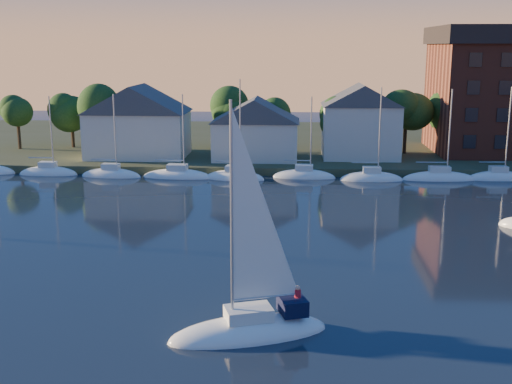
# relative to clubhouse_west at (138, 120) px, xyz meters

# --- Properties ---
(shoreline_land) EXTENTS (160.00, 50.00, 2.00)m
(shoreline_land) POSITION_rel_clubhouse_west_xyz_m (22.00, 17.00, -5.93)
(shoreline_land) COLOR #363D24
(shoreline_land) RESTS_ON ground
(wooden_dock) EXTENTS (120.00, 3.00, 1.00)m
(wooden_dock) POSITION_rel_clubhouse_west_xyz_m (22.00, -6.00, -5.93)
(wooden_dock) COLOR brown
(wooden_dock) RESTS_ON ground
(clubhouse_west) EXTENTS (13.65, 9.45, 9.64)m
(clubhouse_west) POSITION_rel_clubhouse_west_xyz_m (0.00, 0.00, 0.00)
(clubhouse_west) COLOR silver
(clubhouse_west) RESTS_ON shoreline_land
(clubhouse_centre) EXTENTS (11.55, 8.40, 8.08)m
(clubhouse_centre) POSITION_rel_clubhouse_west_xyz_m (16.00, -1.00, -0.80)
(clubhouse_centre) COLOR silver
(clubhouse_centre) RESTS_ON shoreline_land
(clubhouse_east) EXTENTS (10.50, 8.40, 9.80)m
(clubhouse_east) POSITION_rel_clubhouse_west_xyz_m (30.00, 1.00, 0.07)
(clubhouse_east) COLOR silver
(clubhouse_east) RESTS_ON shoreline_land
(tree_line) EXTENTS (93.40, 5.40, 8.90)m
(tree_line) POSITION_rel_clubhouse_west_xyz_m (24.00, 5.00, 1.24)
(tree_line) COLOR #3D2D1B
(tree_line) RESTS_ON shoreline_land
(moored_fleet) EXTENTS (79.50, 2.40, 12.05)m
(moored_fleet) POSITION_rel_clubhouse_west_xyz_m (18.00, -9.00, -5.83)
(moored_fleet) COLOR white
(moored_fleet) RESTS_ON ground
(hero_sailboat) EXTENTS (9.51, 5.57, 14.12)m
(hero_sailboat) POSITION_rel_clubhouse_west_xyz_m (18.76, -52.65, -5.34)
(hero_sailboat) COLOR white
(hero_sailboat) RESTS_ON ground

